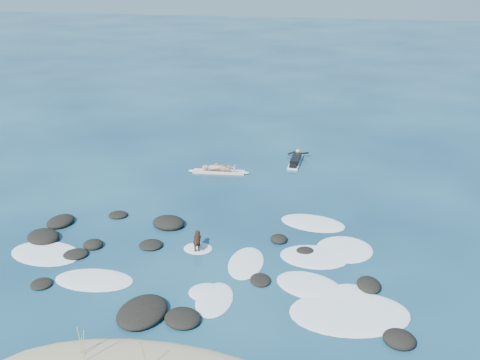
# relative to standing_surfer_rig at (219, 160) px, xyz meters

# --- Properties ---
(ground) EXTENTS (160.00, 160.00, 0.00)m
(ground) POSITION_rel_standing_surfer_rig_xyz_m (1.53, -6.83, -0.70)
(ground) COLOR #0A2642
(ground) RESTS_ON ground
(reef_rocks) EXTENTS (14.56, 7.67, 0.48)m
(reef_rocks) POSITION_rel_standing_surfer_rig_xyz_m (-0.27, -9.04, -0.61)
(reef_rocks) COLOR black
(reef_rocks) RESTS_ON ground
(breaking_foam) EXTENTS (14.61, 8.28, 0.12)m
(breaking_foam) POSITION_rel_standing_surfer_rig_xyz_m (3.49, -8.71, -0.69)
(breaking_foam) COLOR white
(breaking_foam) RESTS_ON ground
(standing_surfer_rig) EXTENTS (3.13, 0.79, 1.78)m
(standing_surfer_rig) POSITION_rel_standing_surfer_rig_xyz_m (0.00, 0.00, 0.00)
(standing_surfer_rig) COLOR beige
(standing_surfer_rig) RESTS_ON ground
(paddling_surfer_rig) EXTENTS (1.18, 2.63, 0.46)m
(paddling_surfer_rig) POSITION_rel_standing_surfer_rig_xyz_m (3.69, 2.20, -0.55)
(paddling_surfer_rig) COLOR white
(paddling_surfer_rig) RESTS_ON ground
(dog) EXTENTS (0.39, 1.02, 0.65)m
(dog) POSITION_rel_standing_surfer_rig_xyz_m (0.94, -7.62, -0.27)
(dog) COLOR black
(dog) RESTS_ON ground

